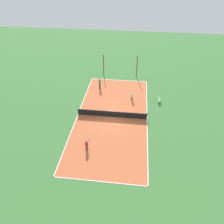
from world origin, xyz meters
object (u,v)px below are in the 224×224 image
(tennis_ball_near_net, at_px, (94,138))
(fence_post_back_right, at_px, (137,66))
(player_far_green, at_px, (100,83))
(player_coach_red, at_px, (87,145))
(bench, at_px, (159,100))
(player_far_white, at_px, (132,96))
(tennis_net, at_px, (112,114))
(tennis_ball_midcourt, at_px, (113,135))
(fence_post_back_left, at_px, (103,65))

(tennis_ball_near_net, distance_m, fence_post_back_right, 18.06)
(player_far_green, bearing_deg, player_coach_red, -78.31)
(bench, height_order, player_far_green, player_far_green)
(player_far_green, bearing_deg, player_far_white, -19.25)
(player_coach_red, bearing_deg, tennis_net, 3.09)
(player_far_green, height_order, tennis_ball_near_net, player_far_green)
(player_far_green, bearing_deg, tennis_ball_near_net, -75.71)
(player_far_green, xyz_separation_m, tennis_ball_midcourt, (3.54, -11.25, -1.03))
(tennis_net, relative_size, fence_post_back_right, 2.45)
(player_far_green, bearing_deg, tennis_ball_midcourt, -63.82)
(player_coach_red, relative_size, fence_post_back_left, 0.35)
(player_far_green, relative_size, tennis_ball_midcourt, 26.82)
(tennis_ball_near_net, bearing_deg, fence_post_back_right, 74.30)
(tennis_net, height_order, player_far_green, player_far_green)
(tennis_net, relative_size, tennis_ball_midcourt, 144.79)
(bench, height_order, fence_post_back_left, fence_post_back_left)
(fence_post_back_left, bearing_deg, player_far_green, -88.92)
(tennis_ball_near_net, height_order, fence_post_back_right, fence_post_back_right)
(player_far_green, bearing_deg, fence_post_back_right, 48.75)
(bench, distance_m, tennis_ball_midcourt, 10.46)
(tennis_net, bearing_deg, bench, 34.48)
(player_coach_red, bearing_deg, player_far_green, 24.94)
(bench, bearing_deg, tennis_net, 124.48)
(player_coach_red, bearing_deg, tennis_ball_midcourt, -22.06)
(tennis_net, relative_size, player_coach_red, 7.01)
(bench, relative_size, tennis_ball_midcourt, 21.50)
(player_far_white, height_order, tennis_ball_near_net, player_far_white)
(tennis_net, xyz_separation_m, player_coach_red, (-2.24, -6.56, 0.24))
(tennis_ball_midcourt, distance_m, fence_post_back_left, 16.84)
(tennis_net, height_order, fence_post_back_right, fence_post_back_right)
(tennis_ball_midcourt, xyz_separation_m, tennis_ball_near_net, (-2.35, -0.96, 0.00))
(tennis_net, height_order, tennis_ball_near_net, tennis_net)
(tennis_ball_near_net, xyz_separation_m, fence_post_back_right, (4.86, 17.28, 1.95))
(player_coach_red, distance_m, player_far_white, 12.19)
(bench, relative_size, tennis_ball_near_net, 21.50)
(player_far_white, relative_size, fence_post_back_left, 0.34)
(tennis_ball_midcourt, height_order, fence_post_back_right, fence_post_back_right)
(tennis_ball_midcourt, bearing_deg, player_coach_red, -134.04)
(player_coach_red, relative_size, player_far_green, 0.77)
(bench, distance_m, tennis_ball_near_net, 12.70)
(player_far_white, relative_size, fence_post_back_right, 0.34)
(bench, xyz_separation_m, player_coach_red, (-9.09, -11.26, 0.43))
(player_coach_red, bearing_deg, tennis_ball_near_net, 8.78)
(tennis_net, xyz_separation_m, bench, (6.84, 4.70, -0.19))
(player_far_green, relative_size, fence_post_back_right, 0.45)
(player_coach_red, distance_m, tennis_ball_midcourt, 4.10)
(player_coach_red, height_order, player_far_green, player_far_green)
(player_far_white, height_order, tennis_ball_midcourt, player_far_white)
(tennis_net, distance_m, fence_post_back_right, 13.11)
(bench, distance_m, fence_post_back_right, 8.96)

